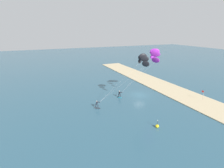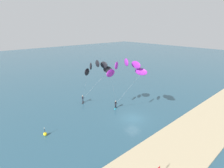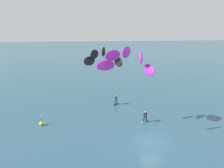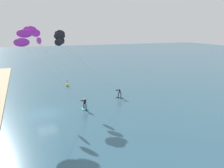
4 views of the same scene
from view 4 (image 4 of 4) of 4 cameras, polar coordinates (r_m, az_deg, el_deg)
ground_plane at (r=33.07m, az=-15.65°, el=-6.87°), size 240.00×240.00×0.00m
kitesurfer_nearshore at (r=36.78m, az=-11.86°, el=10.34°), size 5.47×10.74×10.93m
kitesurfer_mid_water at (r=34.24m, az=-18.82°, el=10.47°), size 7.59×9.09×11.50m
marker_buoy at (r=46.90m, az=-10.83°, el=-0.18°), size 0.56×0.56×1.38m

